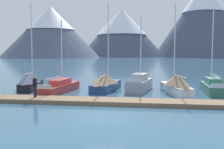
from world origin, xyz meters
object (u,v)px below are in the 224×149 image
at_px(sailboat_far_berth, 175,84).
at_px(sailboat_nearest_berth, 31,81).
at_px(sailboat_mid_dock_port, 107,82).
at_px(sailboat_second_berth, 62,86).
at_px(sailboat_mid_dock_starboard, 141,83).
at_px(person_on_dock, 35,85).
at_px(sailboat_outer_slip, 212,86).

bearing_deg(sailboat_far_berth, sailboat_nearest_berth, 175.15).
bearing_deg(sailboat_mid_dock_port, sailboat_second_berth, -162.03).
bearing_deg(sailboat_mid_dock_port, sailboat_mid_dock_starboard, 2.63).
relative_size(sailboat_nearest_berth, sailboat_mid_dock_port, 1.00).
xyz_separation_m(sailboat_mid_dock_port, sailboat_mid_dock_starboard, (3.46, 0.16, -0.13)).
xyz_separation_m(sailboat_far_berth, person_on_dock, (-11.59, -4.73, 0.41)).
distance_m(sailboat_nearest_berth, sailboat_second_berth, 3.59).
distance_m(sailboat_mid_dock_starboard, sailboat_outer_slip, 6.88).
xyz_separation_m(sailboat_nearest_berth, sailboat_mid_dock_port, (7.72, 0.51, -0.08)).
bearing_deg(sailboat_outer_slip, sailboat_nearest_berth, 179.79).
bearing_deg(sailboat_nearest_berth, sailboat_far_berth, -4.85).
distance_m(sailboat_second_berth, sailboat_outer_slip, 14.58).
height_order(sailboat_nearest_berth, sailboat_mid_dock_port, sailboat_mid_dock_port).
bearing_deg(sailboat_mid_dock_starboard, person_on_dock, -141.94).
height_order(sailboat_second_berth, person_on_dock, sailboat_second_berth).
height_order(sailboat_outer_slip, person_on_dock, sailboat_outer_slip).
bearing_deg(sailboat_mid_dock_port, sailboat_outer_slip, -3.23).
bearing_deg(sailboat_far_berth, sailboat_mid_dock_port, 165.31).
distance_m(sailboat_second_berth, person_on_dock, 5.19).
bearing_deg(sailboat_second_berth, sailboat_nearest_berth, 165.94).
relative_size(sailboat_nearest_berth, sailboat_outer_slip, 1.08).
distance_m(sailboat_far_berth, person_on_dock, 12.53).
height_order(sailboat_mid_dock_port, sailboat_mid_dock_starboard, sailboat_mid_dock_port).
xyz_separation_m(sailboat_second_berth, sailboat_far_berth, (10.86, -0.35, 0.36)).
distance_m(sailboat_nearest_berth, sailboat_far_berth, 14.37).
bearing_deg(sailboat_mid_dock_starboard, sailboat_far_berth, -31.01).
height_order(sailboat_mid_dock_starboard, person_on_dock, sailboat_mid_dock_starboard).
xyz_separation_m(sailboat_mid_dock_port, person_on_dock, (-4.99, -6.46, 0.45)).
xyz_separation_m(sailboat_mid_dock_port, sailboat_outer_slip, (10.30, -0.58, -0.25)).
bearing_deg(sailboat_nearest_berth, sailboat_outer_slip, -0.21).
bearing_deg(person_on_dock, sailboat_mid_dock_port, 52.29).
distance_m(sailboat_far_berth, sailboat_outer_slip, 3.88).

